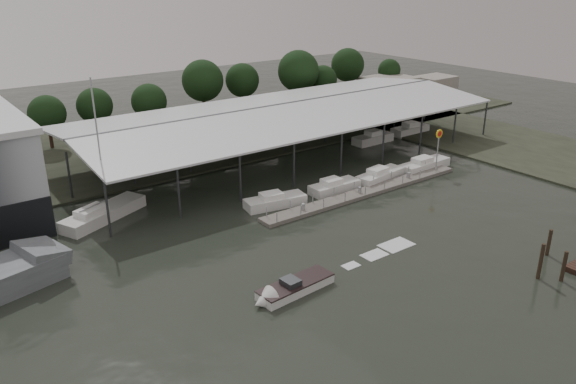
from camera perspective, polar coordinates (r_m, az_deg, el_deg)
ground at (r=47.89m, az=3.34°, el=-7.71°), size 200.00×200.00×0.00m
land_strip_far at (r=81.97m, az=-15.91°, el=4.18°), size 140.00×30.00×0.30m
land_strip_east at (r=86.60m, az=22.31°, el=4.29°), size 20.00×60.00×0.30m
covered_boat_shed at (r=76.30m, az=-0.31°, el=8.46°), size 58.24×24.00×6.96m
floating_dock at (r=63.72m, az=7.91°, el=-0.01°), size 28.00×2.00×1.40m
shell_fuel_sign at (r=71.13m, az=15.04°, el=4.91°), size 1.10×0.18×5.55m
distant_commercial_buildings at (r=117.24m, az=11.62°, el=10.49°), size 22.00×8.00×4.00m
white_sailboat at (r=59.42m, az=-18.32°, el=-2.10°), size 9.68×6.27×14.44m
speedboat_underway at (r=44.10m, az=0.18°, el=-9.86°), size 18.22×3.25×2.00m
moored_cruiser_0 at (r=59.62m, az=-1.36°, el=-0.92°), size 6.90×3.34×1.70m
moored_cruiser_1 at (r=63.84m, az=4.71°, el=0.56°), size 6.19×2.28×1.70m
moored_cruiser_2 at (r=68.02m, az=9.33°, el=1.68°), size 7.30×3.14×1.70m
moored_cruiser_3 at (r=72.99m, az=13.67°, el=2.72°), size 7.52×2.38×1.70m
horizon_tree_line at (r=97.51m, az=-3.55°, el=11.25°), size 71.87×11.32×10.80m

